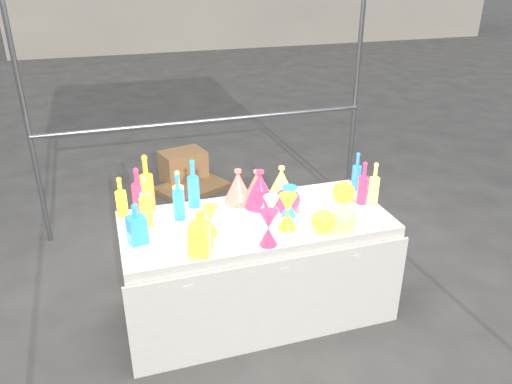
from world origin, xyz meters
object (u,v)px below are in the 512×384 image
object	(u,v)px
display_table	(256,266)
hourglass_0	(288,212)
bottle_0	(121,197)
decanter_0	(200,233)
cardboard_box_closed	(183,166)
globe_0	(323,222)
lampshade_0	(256,185)

from	to	relation	value
display_table	hourglass_0	distance (m)	0.55
bottle_0	decanter_0	size ratio (longest dim) A/B	0.99
display_table	decanter_0	size ratio (longest dim) A/B	6.46
display_table	cardboard_box_closed	distance (m)	2.49
display_table	bottle_0	bearing A→B (deg)	158.77
hourglass_0	decanter_0	bearing A→B (deg)	-167.86
bottle_0	globe_0	xyz separation A→B (m)	(1.21, -0.60, -0.08)
hourglass_0	globe_0	xyz separation A→B (m)	(0.21, -0.10, -0.06)
bottle_0	lampshade_0	size ratio (longest dim) A/B	1.23
decanter_0	globe_0	size ratio (longest dim) A/B	1.79
cardboard_box_closed	hourglass_0	size ratio (longest dim) A/B	2.01
cardboard_box_closed	decanter_0	xyz separation A→B (m)	(-0.35, -2.79, 0.72)
globe_0	lampshade_0	xyz separation A→B (m)	(-0.27, 0.56, 0.05)
display_table	bottle_0	distance (m)	1.05
cardboard_box_closed	decanter_0	size ratio (longest dim) A/B	1.68
cardboard_box_closed	globe_0	world-z (taller)	globe_0
display_table	globe_0	world-z (taller)	globe_0
bottle_0	lampshade_0	bearing A→B (deg)	-2.49
bottle_0	decanter_0	bearing A→B (deg)	-57.29
decanter_0	globe_0	xyz separation A→B (m)	(0.81, 0.03, -0.08)
bottle_0	display_table	bearing A→B (deg)	-21.23
cardboard_box_closed	hourglass_0	xyz separation A→B (m)	(0.25, -2.66, 0.70)
cardboard_box_closed	lampshade_0	distance (m)	2.31
decanter_0	globe_0	world-z (taller)	decanter_0
bottle_0	lampshade_0	world-z (taller)	bottle_0
cardboard_box_closed	decanter_0	distance (m)	2.90
globe_0	bottle_0	bearing A→B (deg)	153.55
cardboard_box_closed	globe_0	xyz separation A→B (m)	(0.46, -2.76, 0.64)
display_table	decanter_0	bearing A→B (deg)	-145.71
bottle_0	globe_0	bearing A→B (deg)	-26.45
bottle_0	decanter_0	world-z (taller)	decanter_0
cardboard_box_closed	bottle_0	bearing A→B (deg)	-124.02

